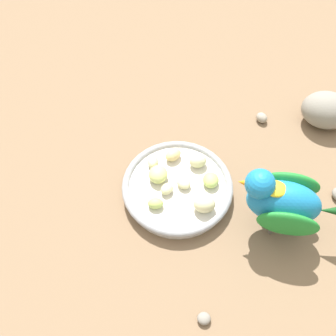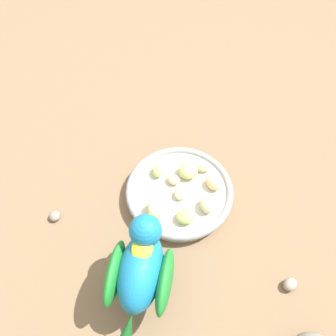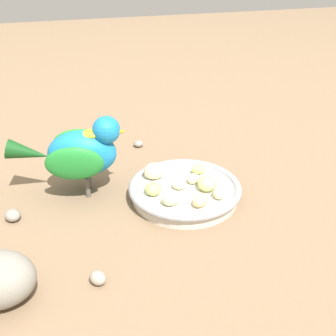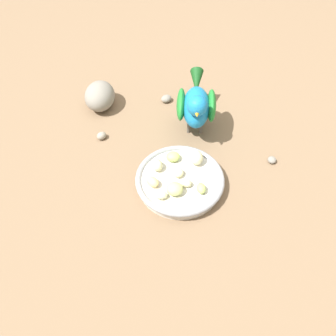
{
  "view_description": "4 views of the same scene",
  "coord_description": "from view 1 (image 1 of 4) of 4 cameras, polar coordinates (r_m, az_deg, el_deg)",
  "views": [
    {
      "loc": [
        0.39,
        -0.01,
        0.7
      ],
      "look_at": [
        -0.04,
        0.01,
        0.05
      ],
      "focal_mm": 47.51,
      "sensor_mm": 36.0,
      "label": 1
    },
    {
      "loc": [
        0.02,
        0.36,
        0.59
      ],
      "look_at": [
        -0.0,
        0.0,
        0.06
      ],
      "focal_mm": 37.9,
      "sensor_mm": 36.0,
      "label": 2
    },
    {
      "loc": [
        -0.61,
        0.24,
        0.4
      ],
      "look_at": [
        0.0,
        0.05,
        0.05
      ],
      "focal_mm": 43.97,
      "sensor_mm": 36.0,
      "label": 3
    },
    {
      "loc": [
        -0.14,
        -0.48,
        0.68
      ],
      "look_at": [
        -0.05,
        0.03,
        0.06
      ],
      "focal_mm": 40.15,
      "sensor_mm": 36.0,
      "label": 4
    }
  ],
  "objects": [
    {
      "name": "apple_piece_4",
      "position": [
        0.8,
        -1.28,
        -0.82
      ],
      "size": [
        0.04,
        0.04,
        0.03
      ],
      "primitive_type": "ellipsoid",
      "rotation": [
        0.0,
        0.0,
        2.94
      ],
      "color": "#C6D17A",
      "rests_on": "feeding_bowl"
    },
    {
      "name": "apple_piece_3",
      "position": [
        0.79,
        2.05,
        -1.97
      ],
      "size": [
        0.03,
        0.03,
        0.02
      ],
      "primitive_type": "ellipsoid",
      "rotation": [
        0.0,
        0.0,
        0.88
      ],
      "color": "beige",
      "rests_on": "feeding_bowl"
    },
    {
      "name": "apple_piece_7",
      "position": [
        0.81,
        3.87,
        0.89
      ],
      "size": [
        0.03,
        0.03,
        0.02
      ],
      "primitive_type": "ellipsoid",
      "rotation": [
        0.0,
        0.0,
        4.81
      ],
      "color": "beige",
      "rests_on": "feeding_bowl"
    },
    {
      "name": "apple_piece_5",
      "position": [
        0.77,
        -1.62,
        -4.57
      ],
      "size": [
        0.02,
        0.03,
        0.02
      ],
      "primitive_type": "ellipsoid",
      "rotation": [
        0.0,
        0.0,
        1.53
      ],
      "color": "#B2CC66",
      "rests_on": "feeding_bowl"
    },
    {
      "name": "pebble_2",
      "position": [
        0.72,
        4.64,
        -18.69
      ],
      "size": [
        0.02,
        0.02,
        0.01
      ],
      "primitive_type": "ellipsoid",
      "rotation": [
        0.0,
        0.0,
        1.49
      ],
      "color": "gray",
      "rests_on": "ground_plane"
    },
    {
      "name": "apple_piece_8",
      "position": [
        0.82,
        -1.95,
        0.82
      ],
      "size": [
        0.03,
        0.02,
        0.02
      ],
      "primitive_type": "ellipsoid",
      "rotation": [
        0.0,
        0.0,
        6.12
      ],
      "color": "beige",
      "rests_on": "feeding_bowl"
    },
    {
      "name": "apple_piece_6",
      "position": [
        0.76,
        4.69,
        -4.63
      ],
      "size": [
        0.03,
        0.04,
        0.03
      ],
      "primitive_type": "ellipsoid",
      "rotation": [
        0.0,
        0.0,
        4.63
      ],
      "color": "beige",
      "rests_on": "feeding_bowl"
    },
    {
      "name": "apple_piece_1",
      "position": [
        0.8,
        5.51,
        -1.56
      ],
      "size": [
        0.03,
        0.03,
        0.02
      ],
      "primitive_type": "ellipsoid",
      "rotation": [
        0.0,
        0.0,
        3.06
      ],
      "color": "#B2CC66",
      "rests_on": "feeding_bowl"
    },
    {
      "name": "feeding_bowl",
      "position": [
        0.8,
        1.21,
        -2.6
      ],
      "size": [
        0.2,
        0.2,
        0.03
      ],
      "color": "beige",
      "rests_on": "ground_plane"
    },
    {
      "name": "apple_piece_0",
      "position": [
        0.78,
        -0.14,
        -2.7
      ],
      "size": [
        0.03,
        0.03,
        0.02
      ],
      "primitive_type": "ellipsoid",
      "rotation": [
        0.0,
        0.0,
        5.54
      ],
      "color": "beige",
      "rests_on": "feeding_bowl"
    },
    {
      "name": "apple_piece_2",
      "position": [
        0.82,
        0.67,
        1.71
      ],
      "size": [
        0.04,
        0.04,
        0.02
      ],
      "primitive_type": "ellipsoid",
      "rotation": [
        0.0,
        0.0,
        5.34
      ],
      "color": "#E5C67F",
      "rests_on": "feeding_bowl"
    },
    {
      "name": "rock_large",
      "position": [
        0.94,
        19.66,
        7.01
      ],
      "size": [
        0.1,
        0.12,
        0.07
      ],
      "primitive_type": "ellipsoid",
      "rotation": [
        0.0,
        0.0,
        4.46
      ],
      "color": "gray",
      "rests_on": "ground_plane"
    },
    {
      "name": "ground_plane",
      "position": [
        0.81,
        -0.59,
        -4.59
      ],
      "size": [
        4.0,
        4.0,
        0.0
      ],
      "primitive_type": "plane",
      "color": "#7A6047"
    },
    {
      "name": "pebble_0",
      "position": [
        0.93,
        11.94,
        6.33
      ],
      "size": [
        0.03,
        0.03,
        0.02
      ],
      "primitive_type": "ellipsoid",
      "rotation": [
        0.0,
        0.0,
        3.72
      ],
      "color": "gray",
      "rests_on": "ground_plane"
    },
    {
      "name": "parrot",
      "position": [
        0.74,
        14.97,
        -4.19
      ],
      "size": [
        0.12,
        0.21,
        0.15
      ],
      "rotation": [
        0.0,
        0.0,
        -1.81
      ],
      "color": "#59544C",
      "rests_on": "ground_plane"
    }
  ]
}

